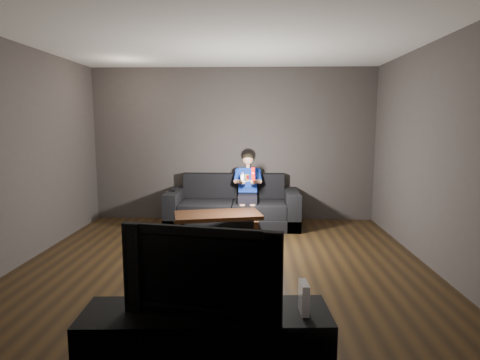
{
  "coord_description": "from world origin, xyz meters",
  "views": [
    {
      "loc": [
        0.36,
        -4.65,
        1.73
      ],
      "look_at": [
        0.15,
        1.55,
        0.85
      ],
      "focal_mm": 30.0,
      "sensor_mm": 36.0,
      "label": 1
    }
  ],
  "objects_px": {
    "coffee_table": "(218,217)",
    "media_console": "(207,352)",
    "sofa": "(233,209)",
    "child": "(248,184)"
  },
  "relations": [
    {
      "from": "coffee_table",
      "to": "media_console",
      "type": "distance_m",
      "value": 3.26
    },
    {
      "from": "sofa",
      "to": "coffee_table",
      "type": "height_order",
      "value": "sofa"
    },
    {
      "from": "sofa",
      "to": "coffee_table",
      "type": "distance_m",
      "value": 1.05
    },
    {
      "from": "media_console",
      "to": "coffee_table",
      "type": "bearing_deg",
      "value": 90.84
    },
    {
      "from": "sofa",
      "to": "child",
      "type": "distance_m",
      "value": 0.52
    },
    {
      "from": "sofa",
      "to": "child",
      "type": "height_order",
      "value": "child"
    },
    {
      "from": "media_console",
      "to": "child",
      "type": "bearing_deg",
      "value": 84.3
    },
    {
      "from": "child",
      "to": "coffee_table",
      "type": "distance_m",
      "value": 1.11
    },
    {
      "from": "coffee_table",
      "to": "media_console",
      "type": "height_order",
      "value": "media_console"
    },
    {
      "from": "child",
      "to": "media_console",
      "type": "distance_m",
      "value": 4.26
    }
  ]
}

